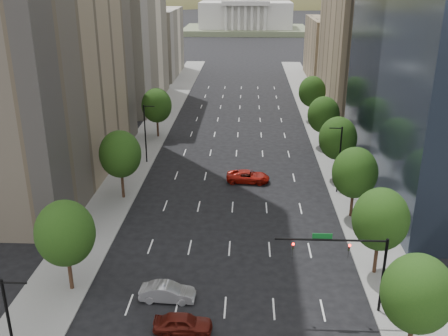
# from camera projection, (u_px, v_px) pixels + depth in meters

# --- Properties ---
(sidewalk_left) EXTENTS (6.00, 200.00, 0.15)m
(sidewalk_left) POSITION_uv_depth(u_px,v_px,m) (126.00, 174.00, 71.80)
(sidewalk_left) COLOR slate
(sidewalk_left) RESTS_ON ground
(sidewalk_right) EXTENTS (6.00, 200.00, 0.15)m
(sidewalk_right) POSITION_uv_depth(u_px,v_px,m) (345.00, 178.00, 70.42)
(sidewalk_right) COLOR slate
(sidewalk_right) RESTS_ON ground
(midrise_cream_left) EXTENTS (14.00, 30.00, 35.00)m
(midrise_cream_left) POSITION_uv_depth(u_px,v_px,m) (123.00, 21.00, 106.04)
(midrise_cream_left) COLOR beige
(midrise_cream_left) RESTS_ON ground
(filler_left) EXTENTS (14.00, 26.00, 18.00)m
(filler_left) POSITION_uv_depth(u_px,v_px,m) (153.00, 43.00, 139.85)
(filler_left) COLOR beige
(filler_left) RESTS_ON ground
(parking_tan_right) EXTENTS (14.00, 30.00, 30.00)m
(parking_tan_right) POSITION_uv_depth(u_px,v_px,m) (364.00, 36.00, 101.92)
(parking_tan_right) COLOR #8C7759
(parking_tan_right) RESTS_ON ground
(filler_right) EXTENTS (14.00, 26.00, 16.00)m
(filler_right) POSITION_uv_depth(u_px,v_px,m) (335.00, 49.00, 135.20)
(filler_right) COLOR #8C7759
(filler_right) RESTS_ON ground
(tree_right_0) EXTENTS (5.20, 5.20, 8.39)m
(tree_right_0) POSITION_uv_depth(u_px,v_px,m) (417.00, 294.00, 35.96)
(tree_right_0) COLOR #382316
(tree_right_0) RESTS_ON ground
(tree_right_1) EXTENTS (5.20, 5.20, 8.75)m
(tree_right_1) POSITION_uv_depth(u_px,v_px,m) (380.00, 219.00, 46.08)
(tree_right_1) COLOR #382316
(tree_right_1) RESTS_ON ground
(tree_right_2) EXTENTS (5.20, 5.20, 8.61)m
(tree_right_2) POSITION_uv_depth(u_px,v_px,m) (355.00, 173.00, 57.32)
(tree_right_2) COLOR #382316
(tree_right_2) RESTS_ON ground
(tree_right_3) EXTENTS (5.20, 5.20, 8.89)m
(tree_right_3) POSITION_uv_depth(u_px,v_px,m) (338.00, 138.00, 68.40)
(tree_right_3) COLOR #382316
(tree_right_3) RESTS_ON ground
(tree_right_4) EXTENTS (5.20, 5.20, 8.46)m
(tree_right_4) POSITION_uv_depth(u_px,v_px,m) (323.00, 115.00, 81.60)
(tree_right_4) COLOR #382316
(tree_right_4) RESTS_ON ground
(tree_right_5) EXTENTS (5.20, 5.20, 8.75)m
(tree_right_5) POSITION_uv_depth(u_px,v_px,m) (312.00, 92.00, 96.41)
(tree_right_5) COLOR #382316
(tree_right_5) RESTS_ON ground
(tree_left_0) EXTENTS (5.20, 5.20, 8.75)m
(tree_left_0) POSITION_uv_depth(u_px,v_px,m) (65.00, 233.00, 43.59)
(tree_left_0) COLOR #382316
(tree_left_0) RESTS_ON ground
(tree_left_1) EXTENTS (5.20, 5.20, 8.97)m
(tree_left_1) POSITION_uv_depth(u_px,v_px,m) (120.00, 154.00, 62.16)
(tree_left_1) COLOR #382316
(tree_left_1) RESTS_ON ground
(tree_left_2) EXTENTS (5.20, 5.20, 8.68)m
(tree_left_2) POSITION_uv_depth(u_px,v_px,m) (157.00, 105.00, 86.50)
(tree_left_2) COLOR #382316
(tree_left_2) RESTS_ON ground
(streetlight_rn) EXTENTS (1.70, 0.20, 9.00)m
(streetlight_rn) POSITION_uv_depth(u_px,v_px,m) (339.00, 158.00, 64.14)
(streetlight_rn) COLOR black
(streetlight_rn) RESTS_ON ground
(streetlight_ls) EXTENTS (1.70, 0.20, 9.00)m
(streetlight_ls) POSITION_uv_depth(u_px,v_px,m) (12.00, 334.00, 32.71)
(streetlight_ls) COLOR black
(streetlight_ls) RESTS_ON ground
(streetlight_ln) EXTENTS (1.70, 0.20, 9.00)m
(streetlight_ln) POSITION_uv_depth(u_px,v_px,m) (146.00, 132.00, 74.65)
(streetlight_ln) COLOR black
(streetlight_ln) RESTS_ON ground
(traffic_signal) EXTENTS (9.12, 0.40, 7.38)m
(traffic_signal) POSITION_uv_depth(u_px,v_px,m) (354.00, 258.00, 40.84)
(traffic_signal) COLOR black
(traffic_signal) RESTS_ON ground
(capitol) EXTENTS (60.00, 40.00, 35.20)m
(capitol) POSITION_uv_depth(u_px,v_px,m) (246.00, 14.00, 244.88)
(capitol) COLOR #596647
(capitol) RESTS_ON ground
(foothills) EXTENTS (720.00, 413.00, 263.00)m
(foothills) POSITION_uv_depth(u_px,v_px,m) (277.00, 34.00, 585.96)
(foothills) COLOR olive
(foothills) RESTS_ON ground
(car_maroon) EXTENTS (4.74, 1.97, 1.60)m
(car_maroon) POSITION_uv_depth(u_px,v_px,m) (183.00, 323.00, 39.97)
(car_maroon) COLOR #4D130C
(car_maroon) RESTS_ON ground
(car_silver) EXTENTS (4.92, 1.89, 1.60)m
(car_silver) POSITION_uv_depth(u_px,v_px,m) (167.00, 292.00, 43.88)
(car_silver) COLOR #939397
(car_silver) RESTS_ON ground
(car_red_far) EXTENTS (6.02, 3.00, 1.64)m
(car_red_far) POSITION_uv_depth(u_px,v_px,m) (248.00, 176.00, 69.01)
(car_red_far) COLOR #9B130B
(car_red_far) RESTS_ON ground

